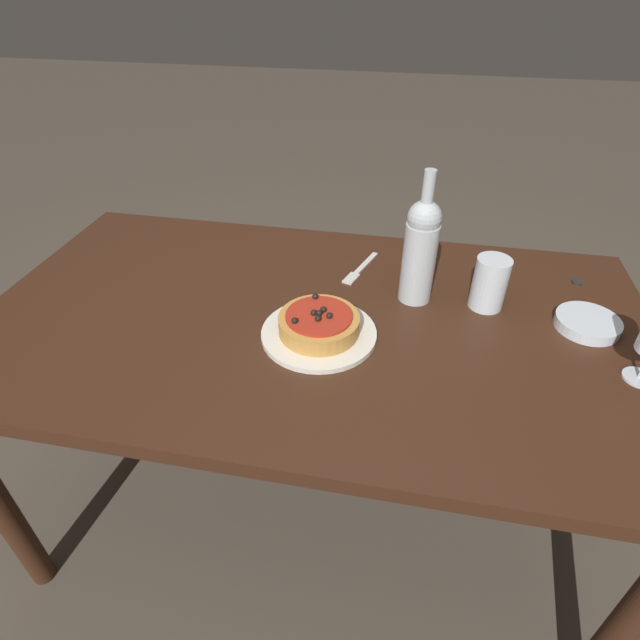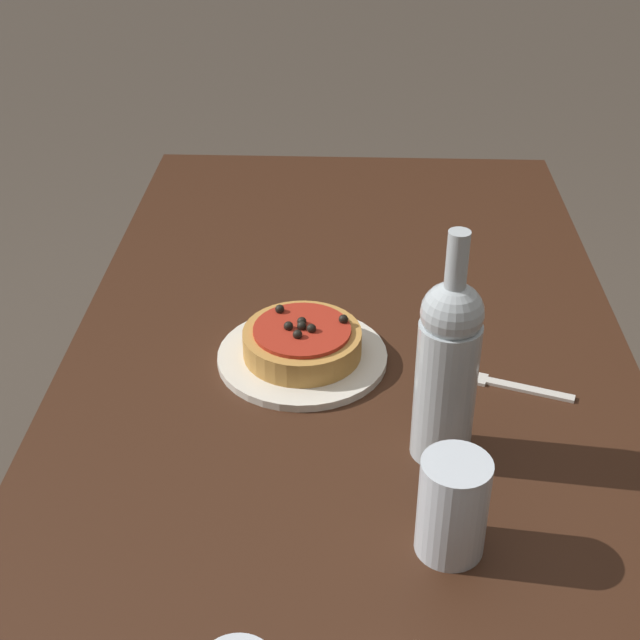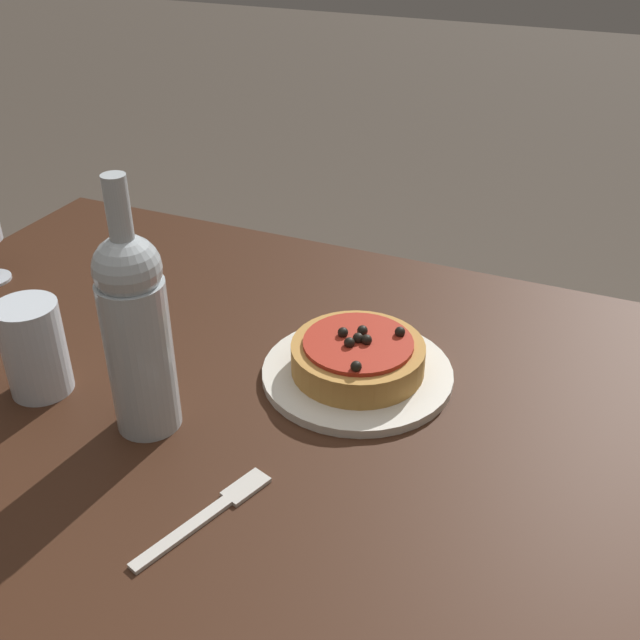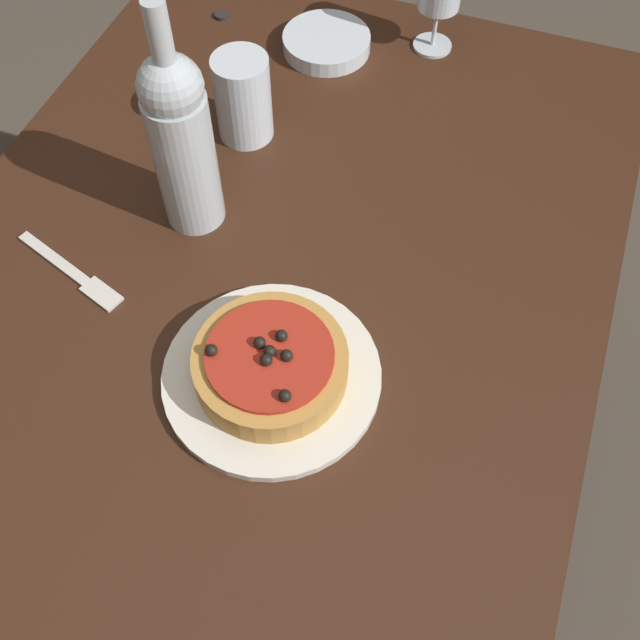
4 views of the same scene
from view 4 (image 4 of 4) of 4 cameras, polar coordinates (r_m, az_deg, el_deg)
name	(u,v)px [view 4 (image 4 of 4)]	position (r m, az deg, el deg)	size (l,w,h in m)	color
ground_plane	(255,559)	(1.57, -4.96, -17.66)	(14.00, 14.00, 0.00)	#4C4238
dining_table	(217,412)	(0.95, -7.86, -6.97)	(1.54, 0.85, 0.75)	#381E11
dinner_plate	(272,376)	(0.86, -3.69, -4.27)	(0.25, 0.25, 0.01)	silver
pizza	(270,364)	(0.84, -3.80, -3.36)	(0.18, 0.18, 0.06)	#BC843D
wine_bottle	(181,139)	(0.93, -10.53, 13.38)	(0.08, 0.08, 0.32)	#B2BCC1
water_cup	(243,98)	(1.08, -5.88, 16.47)	(0.08, 0.08, 0.13)	silver
side_bowl	(326,43)	(1.26, 0.50, 20.38)	(0.14, 0.14, 0.02)	silver
fork	(75,274)	(0.99, -18.18, 3.34)	(0.08, 0.17, 0.00)	beige
bottle_cap	(222,15)	(1.34, -7.49, 22.03)	(0.02, 0.02, 0.01)	black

